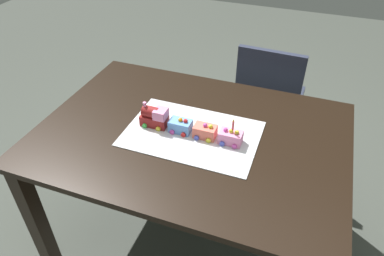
% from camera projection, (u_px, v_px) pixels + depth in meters
% --- Properties ---
extents(ground_plane, '(8.00, 8.00, 0.00)m').
position_uv_depth(ground_plane, '(192.00, 231.00, 2.09)').
color(ground_plane, '#474C44').
extents(dining_table, '(1.40, 1.00, 0.74)m').
position_uv_depth(dining_table, '(192.00, 150.00, 1.71)').
color(dining_table, black).
rests_on(dining_table, ground).
extents(chair, '(0.42, 0.42, 0.86)m').
position_uv_depth(chair, '(269.00, 98.00, 2.36)').
color(chair, '#2D3347').
rests_on(chair, ground).
extents(cake_board, '(0.60, 0.40, 0.00)m').
position_uv_depth(cake_board, '(192.00, 134.00, 1.63)').
color(cake_board, silver).
rests_on(cake_board, dining_table).
extents(cake_locomotive, '(0.14, 0.08, 0.12)m').
position_uv_depth(cake_locomotive, '(154.00, 117.00, 1.65)').
color(cake_locomotive, maroon).
rests_on(cake_locomotive, cake_board).
extents(cake_car_hopper_sky_blue, '(0.10, 0.08, 0.07)m').
position_uv_depth(cake_car_hopper_sky_blue, '(181.00, 126.00, 1.62)').
color(cake_car_hopper_sky_blue, '#669EEA').
rests_on(cake_car_hopper_sky_blue, cake_board).
extents(cake_car_caboose_coral, '(0.10, 0.08, 0.07)m').
position_uv_depth(cake_car_caboose_coral, '(205.00, 131.00, 1.59)').
color(cake_car_caboose_coral, '#F27260').
rests_on(cake_car_caboose_coral, cake_board).
extents(cake_car_flatbed_bubblegum, '(0.10, 0.08, 0.07)m').
position_uv_depth(cake_car_flatbed_bubblegum, '(231.00, 137.00, 1.56)').
color(cake_car_flatbed_bubblegum, pink).
rests_on(cake_car_flatbed_bubblegum, cake_board).
extents(birthday_candle, '(0.01, 0.01, 0.06)m').
position_uv_depth(birthday_candle, '(233.00, 124.00, 1.51)').
color(birthday_candle, '#F24C59').
rests_on(birthday_candle, cake_car_flatbed_bubblegum).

